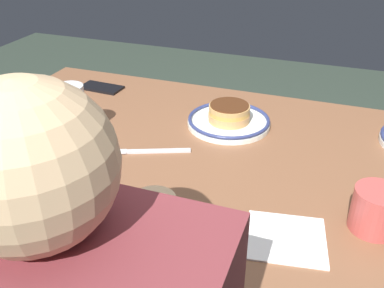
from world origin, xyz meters
name	(u,v)px	position (x,y,z in m)	size (l,w,h in m)	color
dining_table	(208,182)	(0.00, 0.00, 0.64)	(1.43, 0.83, 0.74)	brown
plate_center_pancakes	(229,118)	(-0.01, -0.15, 0.76)	(0.24, 0.24, 0.06)	white
coffee_mug	(377,209)	(-0.40, 0.18, 0.78)	(0.10, 0.12, 0.09)	#BF4C47
drinking_glass	(72,114)	(0.37, 0.05, 0.80)	(0.08, 0.08, 0.15)	silver
cell_phone	(101,88)	(0.47, -0.27, 0.74)	(0.14, 0.07, 0.01)	black
paper_napkin	(286,238)	(-0.24, 0.27, 0.74)	(0.15, 0.14, 0.00)	white
fork_near	(34,109)	(0.58, -0.05, 0.74)	(0.20, 0.06, 0.01)	silver
fork_far	(152,151)	(0.13, 0.06, 0.74)	(0.19, 0.09, 0.01)	silver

